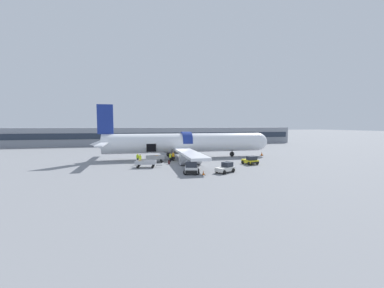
{
  "coord_description": "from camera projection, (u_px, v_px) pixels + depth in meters",
  "views": [
    {
      "loc": [
        -6.95,
        -39.23,
        6.27
      ],
      "look_at": [
        2.9,
        3.2,
        2.77
      ],
      "focal_mm": 22.0,
      "sensor_mm": 36.0,
      "label": 1
    }
  ],
  "objects": [
    {
      "name": "ground_plane",
      "position": [
        180.0,
        162.0,
        40.16
      ],
      "size": [
        500.0,
        500.0,
        0.0
      ],
      "primitive_type": "plane",
      "color": "gray"
    },
    {
      "name": "terminal_strip",
      "position": [
        159.0,
        136.0,
        78.51
      ],
      "size": [
        91.36,
        9.41,
        5.46
      ],
      "color": "gray",
      "rests_on": "ground_plane"
    },
    {
      "name": "airplane",
      "position": [
        184.0,
        143.0,
        44.78
      ],
      "size": [
        34.16,
        31.17,
        9.91
      ],
      "color": "white",
      "rests_on": "ground_plane"
    },
    {
      "name": "baggage_tug_lead",
      "position": [
        191.0,
        168.0,
        30.41
      ],
      "size": [
        2.46,
        2.71,
        1.66
      ],
      "color": "white",
      "rests_on": "ground_plane"
    },
    {
      "name": "baggage_tug_mid",
      "position": [
        226.0,
        168.0,
        31.17
      ],
      "size": [
        3.11,
        2.57,
        1.35
      ],
      "color": "silver",
      "rests_on": "ground_plane"
    },
    {
      "name": "baggage_tug_rear",
      "position": [
        250.0,
        161.0,
        37.75
      ],
      "size": [
        2.48,
        2.72,
        1.34
      ],
      "color": "yellow",
      "rests_on": "ground_plane"
    },
    {
      "name": "baggage_cart_loading",
      "position": [
        156.0,
        159.0,
        39.69
      ],
      "size": [
        3.98,
        1.75,
        1.19
      ],
      "color": "#999BA0",
      "rests_on": "ground_plane"
    },
    {
      "name": "baggage_cart_queued",
      "position": [
        146.0,
        164.0,
        34.91
      ],
      "size": [
        4.05,
        2.08,
        1.09
      ],
      "color": "#B7BABF",
      "rests_on": "ground_plane"
    },
    {
      "name": "ground_crew_loader_a",
      "position": [
        140.0,
        159.0,
        37.27
      ],
      "size": [
        0.54,
        0.54,
        1.68
      ],
      "color": "black",
      "rests_on": "ground_plane"
    },
    {
      "name": "ground_crew_loader_b",
      "position": [
        173.0,
        156.0,
        41.26
      ],
      "size": [
        0.52,
        0.48,
        1.56
      ],
      "color": "black",
      "rests_on": "ground_plane"
    },
    {
      "name": "ground_crew_driver",
      "position": [
        170.0,
        157.0,
        39.97
      ],
      "size": [
        0.49,
        0.49,
        1.55
      ],
      "color": "black",
      "rests_on": "ground_plane"
    },
    {
      "name": "ground_crew_supervisor",
      "position": [
        138.0,
        158.0,
        39.34
      ],
      "size": [
        0.51,
        0.51,
        1.58
      ],
      "color": "black",
      "rests_on": "ground_plane"
    },
    {
      "name": "ground_crew_helper",
      "position": [
        182.0,
        157.0,
        39.86
      ],
      "size": [
        0.55,
        0.56,
        1.74
      ],
      "color": "#1E2338",
      "rests_on": "ground_plane"
    },
    {
      "name": "suitcase_on_tarmac_upright",
      "position": [
        169.0,
        162.0,
        37.93
      ],
      "size": [
        0.36,
        0.3,
        0.65
      ],
      "color": "#4C1E1E",
      "rests_on": "ground_plane"
    },
    {
      "name": "safety_cone_nose",
      "position": [
        262.0,
        154.0,
        48.42
      ],
      "size": [
        0.64,
        0.64,
        0.79
      ],
      "color": "black",
      "rests_on": "ground_plane"
    },
    {
      "name": "safety_cone_engine_left",
      "position": [
        203.0,
        173.0,
        29.59
      ],
      "size": [
        0.45,
        0.45,
        0.55
      ],
      "color": "black",
      "rests_on": "ground_plane"
    },
    {
      "name": "safety_cone_wingtip",
      "position": [
        197.0,
        162.0,
        38.18
      ],
      "size": [
        0.49,
        0.49,
        0.7
      ],
      "color": "black",
      "rests_on": "ground_plane"
    }
  ]
}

